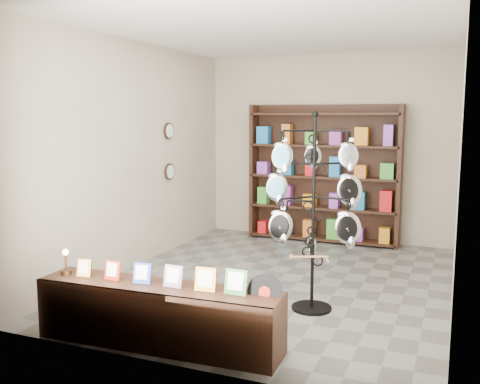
# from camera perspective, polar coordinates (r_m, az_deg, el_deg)

# --- Properties ---
(ground) EXTENTS (5.00, 5.00, 0.00)m
(ground) POSITION_cam_1_polar(r_m,az_deg,el_deg) (6.72, 4.09, -9.36)
(ground) COLOR slate
(ground) RESTS_ON ground
(room_envelope) EXTENTS (5.00, 5.00, 5.00)m
(room_envelope) POSITION_cam_1_polar(r_m,az_deg,el_deg) (6.42, 4.26, 6.62)
(room_envelope) COLOR #C4B29D
(room_envelope) RESTS_ON ground
(display_tree) EXTENTS (1.09, 1.08, 2.07)m
(display_tree) POSITION_cam_1_polar(r_m,az_deg,el_deg) (5.51, 7.87, -0.53)
(display_tree) COLOR black
(display_tree) RESTS_ON ground
(front_shelf) EXTENTS (2.25, 0.55, 0.79)m
(front_shelf) POSITION_cam_1_polar(r_m,az_deg,el_deg) (4.88, -8.69, -12.82)
(front_shelf) COLOR black
(front_shelf) RESTS_ON ground
(back_shelving) EXTENTS (2.42, 0.36, 2.20)m
(back_shelving) POSITION_cam_1_polar(r_m,az_deg,el_deg) (8.68, 8.89, 1.48)
(back_shelving) COLOR black
(back_shelving) RESTS_ON ground
(wall_clocks) EXTENTS (0.03, 0.24, 0.84)m
(wall_clocks) POSITION_cam_1_polar(r_m,az_deg,el_deg) (7.97, -7.58, 4.32)
(wall_clocks) COLOR black
(wall_clocks) RESTS_ON ground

